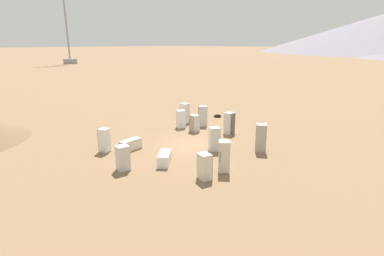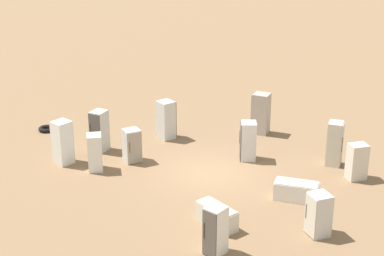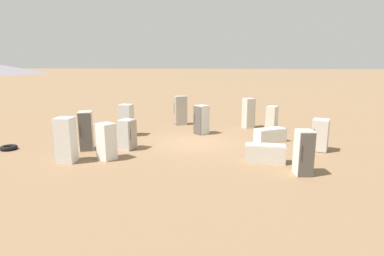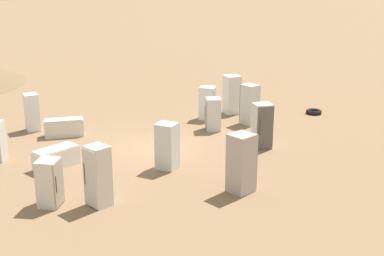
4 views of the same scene
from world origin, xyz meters
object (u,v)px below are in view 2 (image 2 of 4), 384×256
object	(u,v)px
discarded_fridge_10	(296,191)
discarded_fridge_6	(319,215)
discarded_fridge_1	(215,231)
discarded_fridge_3	(261,113)
discarded_fridge_2	(132,146)
discarded_fridge_4	(248,141)
discarded_fridge_11	(335,144)
discarded_fridge_12	(99,131)
scrap_tire	(46,129)
discarded_fridge_5	(62,142)
discarded_fridge_8	(217,216)
discarded_fridge_9	(95,152)
discarded_fridge_7	(357,162)
discarded_fridge_0	(166,120)

from	to	relation	value
discarded_fridge_10	discarded_fridge_6	bearing A→B (deg)	25.60
discarded_fridge_1	discarded_fridge_3	xyz separation A→B (m)	(-7.19, 8.05, 0.15)
discarded_fridge_2	discarded_fridge_4	world-z (taller)	discarded_fridge_4
discarded_fridge_3	discarded_fridge_11	world-z (taller)	discarded_fridge_3
discarded_fridge_6	discarded_fridge_12	xyz separation A→B (m)	(-10.68, -2.66, 0.16)
discarded_fridge_10	scrap_tire	xyz separation A→B (m)	(-12.01, -4.83, -0.26)
discarded_fridge_5	discarded_fridge_12	xyz separation A→B (m)	(-0.32, 1.89, -0.02)
discarded_fridge_8	discarded_fridge_10	xyz separation A→B (m)	(0.16, 3.60, -0.02)
discarded_fridge_4	scrap_tire	xyz separation A→B (m)	(-8.09, -5.73, -0.74)
discarded_fridge_8	discarded_fridge_9	size ratio (longest dim) A/B	1.05
discarded_fridge_1	discarded_fridge_9	world-z (taller)	discarded_fridge_1
discarded_fridge_5	discarded_fridge_12	bearing A→B (deg)	-2.75
discarded_fridge_5	scrap_tire	xyz separation A→B (m)	(-3.92, 0.88, -0.84)
discarded_fridge_7	discarded_fridge_11	xyz separation A→B (m)	(-1.45, 0.27, 0.21)
discarded_fridge_11	discarded_fridge_3	bearing A→B (deg)	-123.49
discarded_fridge_11	scrap_tire	bearing A→B (deg)	-87.13
discarded_fridge_2	discarded_fridge_6	size ratio (longest dim) A/B	0.95
discarded_fridge_9	discarded_fridge_12	distance (m)	2.05
discarded_fridge_4	discarded_fridge_6	size ratio (longest dim) A/B	1.12
discarded_fridge_5	discarded_fridge_8	xyz separation A→B (m)	(7.94, 2.11, -0.56)
discarded_fridge_3	discarded_fridge_6	world-z (taller)	discarded_fridge_3
discarded_fridge_1	scrap_tire	size ratio (longest dim) A/B	2.15
discarded_fridge_1	discarded_fridge_4	size ratio (longest dim) A/B	0.98
discarded_fridge_2	scrap_tire	distance (m)	5.70
discarded_fridge_9	discarded_fridge_4	bearing A→B (deg)	0.49
discarded_fridge_12	scrap_tire	bearing A→B (deg)	-12.29
discarded_fridge_10	discarded_fridge_12	xyz separation A→B (m)	(-8.42, -3.82, 0.56)
discarded_fridge_8	discarded_fridge_12	size ratio (longest dim) A/B	0.90
discarded_fridge_3	scrap_tire	size ratio (longest dim) A/B	2.54
discarded_fridge_3	discarded_fridge_7	xyz separation A→B (m)	(5.99, -0.12, -0.23)
discarded_fridge_0	discarded_fridge_1	size ratio (longest dim) A/B	1.09
discarded_fridge_4	scrap_tire	world-z (taller)	discarded_fridge_4
scrap_tire	discarded_fridge_1	bearing A→B (deg)	0.59
discarded_fridge_11	discarded_fridge_12	bearing A→B (deg)	-79.01
scrap_tire	discarded_fridge_4	bearing A→B (deg)	35.33
discarded_fridge_6	discarded_fridge_11	xyz separation A→B (m)	(-3.69, 4.67, 0.19)
scrap_tire	discarded_fridge_0	bearing A→B (deg)	46.11
discarded_fridge_8	discarded_fridge_11	size ratio (longest dim) A/B	0.87
discarded_fridge_7	discarded_fridge_8	size ratio (longest dim) A/B	0.90
discarded_fridge_7	discarded_fridge_8	world-z (taller)	discarded_fridge_7
discarded_fridge_6	discarded_fridge_12	bearing A→B (deg)	28.06
discarded_fridge_5	discarded_fridge_1	bearing A→B (deg)	-96.24
discarded_fridge_5	discarded_fridge_6	world-z (taller)	discarded_fridge_5
discarded_fridge_1	discarded_fridge_4	xyz separation A→B (m)	(-5.15, 5.60, 0.02)
discarded_fridge_7	discarded_fridge_5	bearing A→B (deg)	157.01
discarded_fridge_3	discarded_fridge_12	bearing A→B (deg)	129.33
discarded_fridge_2	discarded_fridge_8	xyz separation A→B (m)	(6.42, -0.36, -0.34)
discarded_fridge_1	discarded_fridge_5	bearing A→B (deg)	-8.88
discarded_fridge_2	discarded_fridge_3	distance (m)	6.63
discarded_fridge_10	discarded_fridge_8	bearing A→B (deg)	-39.65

